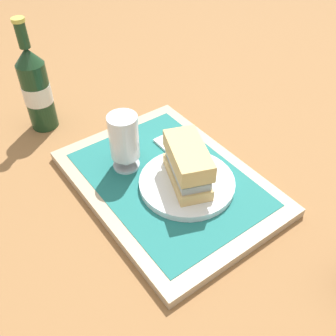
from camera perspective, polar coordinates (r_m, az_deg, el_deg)
name	(u,v)px	position (r m, az deg, el deg)	size (l,w,h in m)	color
ground_plane	(168,186)	(0.80, 0.00, -2.64)	(3.00, 3.00, 0.00)	olive
tray	(168,182)	(0.79, 0.00, -2.13)	(0.44, 0.32, 0.02)	tan
placemat	(168,179)	(0.78, 0.00, -1.58)	(0.38, 0.27, 0.00)	#1E6B66
plate	(187,183)	(0.76, 2.82, -2.23)	(0.19, 0.19, 0.01)	white
sandwich	(187,163)	(0.73, 2.87, 0.73)	(0.14, 0.11, 0.08)	tan
beer_glass	(124,141)	(0.77, -6.51, 4.04)	(0.06, 0.06, 0.12)	silver
napkin_folded	(178,145)	(0.86, 1.42, 3.48)	(0.09, 0.07, 0.01)	white
beer_bottle	(36,88)	(0.95, -18.98, 11.13)	(0.07, 0.07, 0.27)	#19381E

